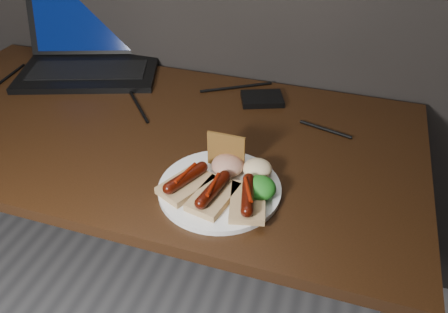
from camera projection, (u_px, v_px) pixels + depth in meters
desk at (148, 155)px, 1.18m from camera, size 1.40×0.70×0.75m
laptop at (90, 51)px, 1.39m from camera, size 0.50×0.45×0.25m
hard_drive at (262, 99)px, 1.24m from camera, size 0.14×0.12×0.02m
desk_cables at (162, 96)px, 1.26m from camera, size 1.06×0.33×0.01m
plate at (220, 188)px, 0.93m from camera, size 0.29×0.29×0.01m
bread_sausage_left at (186, 182)px, 0.91m from camera, size 0.11×0.13×0.04m
bread_sausage_center at (213, 193)px, 0.88m from camera, size 0.09×0.13×0.04m
bread_sausage_right at (248, 199)px, 0.87m from camera, size 0.09×0.13×0.04m
crispbread at (226, 151)px, 0.96m from camera, size 0.08×0.01×0.08m
salad_greens at (259, 188)px, 0.89m from camera, size 0.07×0.07×0.04m
salsa_mound at (228, 165)px, 0.95m from camera, size 0.07×0.07×0.04m
coleslaw_mound at (257, 169)px, 0.95m from camera, size 0.06×0.06×0.04m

